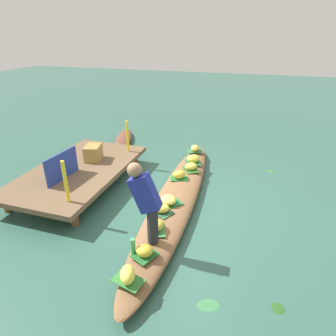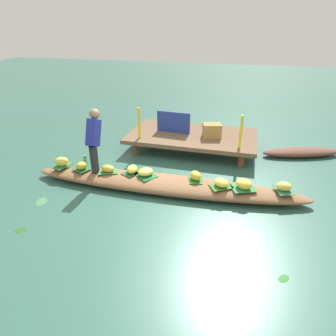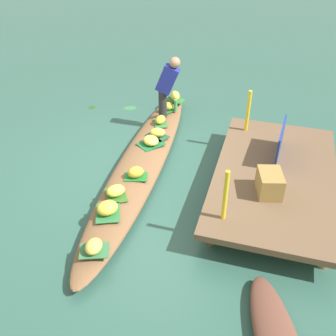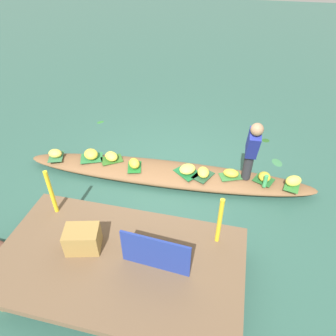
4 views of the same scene
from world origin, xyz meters
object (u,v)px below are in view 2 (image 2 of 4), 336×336
banana_bunch_1 (196,176)px  market_banner (173,122)px  banana_bunch_0 (81,166)px  banana_bunch_6 (244,184)px  vendor_person (94,137)px  vendor_boat (165,184)px  banana_bunch_4 (145,172)px  water_bottle (85,161)px  banana_bunch_8 (221,183)px  banana_bunch_7 (132,169)px  banana_bunch_3 (108,169)px  produce_crate (212,131)px  banana_bunch_2 (284,186)px  moored_boat (301,152)px  banana_bunch_5 (62,162)px

banana_bunch_1 → market_banner: bearing=115.0°
banana_bunch_0 → banana_bunch_6: bearing=1.4°
vendor_person → banana_bunch_1: bearing=2.3°
vendor_boat → banana_bunch_4: bearing=172.9°
banana_bunch_1 → banana_bunch_6: (0.90, -0.09, 0.00)m
vendor_boat → banana_bunch_0: (-1.77, -0.06, 0.21)m
water_bottle → vendor_person: bearing=-14.9°
banana_bunch_0 → banana_bunch_8: same height
banana_bunch_1 → market_banner: size_ratio=0.29×
water_bottle → banana_bunch_8: bearing=-2.6°
banana_bunch_7 → banana_bunch_1: bearing=2.0°
water_bottle → banana_bunch_3: bearing=-13.7°
banana_bunch_8 → produce_crate: size_ratio=0.64×
banana_bunch_2 → banana_bunch_4: banana_bunch_2 is taller
banana_bunch_0 → banana_bunch_3: banana_bunch_0 is taller
banana_bunch_0 → banana_bunch_7: same height
banana_bunch_2 → water_bottle: 3.94m
banana_bunch_3 → vendor_boat: bearing=1.4°
banana_bunch_3 → banana_bunch_8: bearing=0.3°
moored_boat → produce_crate: (-2.19, -0.34, 0.47)m
banana_bunch_2 → banana_bunch_7: bearing=-178.5°
banana_bunch_3 → market_banner: 2.38m
banana_bunch_4 → banana_bunch_8: bearing=-2.0°
moored_boat → produce_crate: bearing=170.3°
vendor_boat → banana_bunch_6: (1.48, 0.02, 0.22)m
banana_bunch_2 → banana_bunch_3: size_ratio=0.95×
banana_bunch_0 → banana_bunch_3: bearing=2.7°
banana_bunch_1 → banana_bunch_3: (-1.76, -0.14, -0.02)m
banana_bunch_1 → vendor_person: vendor_person is taller
water_bottle → vendor_boat: bearing=-3.7°
moored_boat → banana_bunch_4: size_ratio=6.35×
banana_bunch_8 → produce_crate: (-0.47, 2.13, 0.24)m
banana_bunch_7 → vendor_person: 0.97m
vendor_boat → banana_bunch_5: banana_bunch_5 is taller
banana_bunch_5 → vendor_person: (0.79, 0.06, 0.59)m
banana_bunch_2 → water_bottle: water_bottle is taller
banana_bunch_0 → water_bottle: bearing=91.3°
water_bottle → banana_bunch_7: bearing=-2.6°
banana_bunch_7 → banana_bunch_3: bearing=-169.0°
banana_bunch_0 → banana_bunch_1: size_ratio=0.90×
vendor_boat → banana_bunch_3: (-1.19, -0.03, 0.20)m
banana_bunch_1 → banana_bunch_6: 0.90m
banana_bunch_8 → market_banner: (-1.47, 2.21, 0.34)m
banana_bunch_3 → produce_crate: produce_crate is taller
banana_bunch_2 → banana_bunch_3: banana_bunch_2 is taller
banana_bunch_1 → banana_bunch_4: bearing=-175.6°
banana_bunch_5 → banana_bunch_8: banana_bunch_5 is taller
banana_bunch_4 → market_banner: bearing=89.7°
banana_bunch_0 → banana_bunch_2: (3.94, 0.20, 0.00)m
banana_bunch_6 → water_bottle: water_bottle is taller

